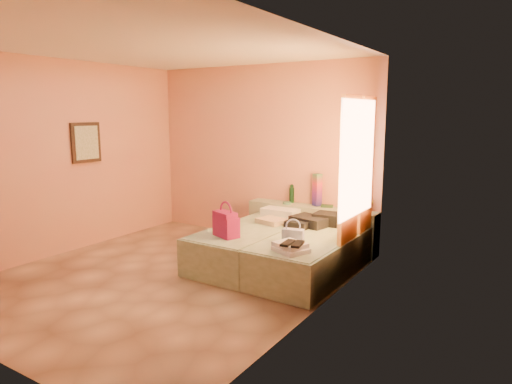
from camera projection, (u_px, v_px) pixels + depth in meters
ground at (168, 276)px, 5.77m from camera, size 4.50×4.50×0.00m
room_walls at (206, 133)px, 5.82m from camera, size 4.02×4.51×2.81m
headboard_ledge at (311, 227)px, 6.95m from camera, size 2.05×0.30×0.65m
bed_left at (253, 245)px, 6.28m from camera, size 0.93×2.01×0.50m
bed_right at (312, 255)px, 5.81m from camera, size 0.93×2.01×0.50m
water_bottle at (292, 194)px, 7.12m from camera, size 0.10×0.10×0.27m
rainbow_box at (317, 190)px, 6.88m from camera, size 0.14×0.14×0.49m
small_dish at (287, 203)px, 7.04m from camera, size 0.14×0.14×0.03m
green_book at (327, 206)px, 6.83m from camera, size 0.21×0.18×0.03m
flower_vase at (366, 203)px, 6.44m from camera, size 0.26×0.26×0.27m
magenta_handbag at (226, 224)px, 5.74m from camera, size 0.39×0.30×0.32m
khaki_garment at (272, 221)px, 6.45m from camera, size 0.45×0.39×0.07m
clothes_pile at (313, 220)px, 6.29m from camera, size 0.58×0.58×0.16m
blue_handbag at (293, 236)px, 5.49m from camera, size 0.27×0.17×0.16m
towel_stack at (291, 247)px, 5.12m from camera, size 0.44×0.41×0.10m
sandal_pair at (292, 244)px, 5.04m from camera, size 0.21×0.27×0.03m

